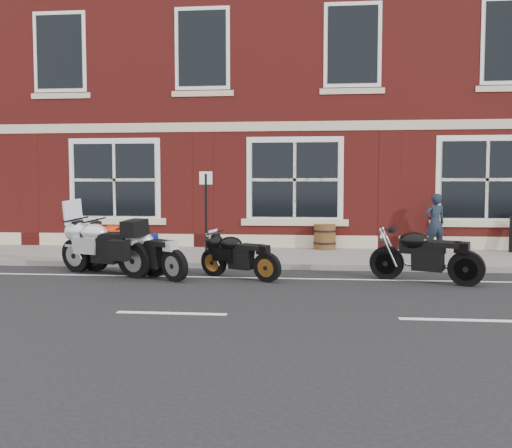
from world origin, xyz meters
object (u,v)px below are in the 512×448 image
(moto_sport_black, at_px, (239,254))
(barrel_planter, at_px, (325,237))
(pedestrian_left, at_px, (435,223))
(moto_naked_black, at_px, (423,253))
(parking_sign, at_px, (206,210))
(moto_sport_silver, at_px, (151,251))
(moto_touring_silver, at_px, (103,244))
(moto_sport_red, at_px, (123,245))

(moto_sport_black, bearing_deg, barrel_planter, 5.80)
(pedestrian_left, bearing_deg, moto_sport_black, 23.17)
(moto_naked_black, bearing_deg, parking_sign, 95.62)
(pedestrian_left, bearing_deg, parking_sign, 6.47)
(moto_sport_black, xyz_separation_m, moto_sport_silver, (-1.76, -0.03, 0.05))
(moto_sport_silver, distance_m, parking_sign, 1.87)
(moto_touring_silver, bearing_deg, pedestrian_left, -39.96)
(moto_sport_silver, relative_size, parking_sign, 0.87)
(pedestrian_left, distance_m, barrel_planter, 2.83)
(moto_sport_black, height_order, moto_naked_black, moto_naked_black)
(pedestrian_left, xyz_separation_m, parking_sign, (-5.45, -2.39, 0.41))
(moto_sport_red, xyz_separation_m, parking_sign, (1.55, 1.06, 0.69))
(moto_sport_black, bearing_deg, moto_naked_black, -62.62)
(moto_sport_black, height_order, pedestrian_left, pedestrian_left)
(pedestrian_left, height_order, barrel_planter, pedestrian_left)
(moto_sport_red, bearing_deg, pedestrian_left, -42.17)
(moto_naked_black, bearing_deg, moto_sport_red, 110.09)
(moto_sport_black, bearing_deg, moto_sport_silver, 119.24)
(moto_touring_silver, relative_size, parking_sign, 1.09)
(moto_sport_black, distance_m, barrel_planter, 4.56)
(moto_sport_silver, bearing_deg, moto_sport_red, 93.74)
(moto_touring_silver, distance_m, moto_naked_black, 6.35)
(moto_sport_red, xyz_separation_m, moto_sport_silver, (0.71, -0.43, -0.06))
(moto_naked_black, bearing_deg, pedestrian_left, 10.04)
(barrel_planter, bearing_deg, parking_sign, -134.20)
(moto_sport_red, relative_size, parking_sign, 1.08)
(moto_touring_silver, distance_m, parking_sign, 2.36)
(moto_touring_silver, relative_size, pedestrian_left, 1.47)
(moto_touring_silver, distance_m, moto_sport_red, 0.39)
(moto_naked_black, bearing_deg, moto_touring_silver, 111.83)
(moto_sport_black, relative_size, parking_sign, 0.84)
(moto_touring_silver, xyz_separation_m, moto_naked_black, (6.35, -0.30, -0.07))
(moto_sport_black, distance_m, moto_sport_silver, 1.76)
(moto_touring_silver, xyz_separation_m, moto_sport_red, (0.35, 0.17, -0.03))
(moto_sport_red, bearing_deg, parking_sign, -34.16)
(moto_touring_silver, bearing_deg, parking_sign, -33.46)
(moto_naked_black, distance_m, parking_sign, 4.75)
(moto_sport_red, xyz_separation_m, moto_naked_black, (5.99, -0.46, -0.04))
(moto_naked_black, relative_size, barrel_planter, 2.98)
(parking_sign, bearing_deg, moto_touring_silver, -161.51)
(moto_touring_silver, distance_m, moto_sport_silver, 1.10)
(moto_sport_black, distance_m, pedestrian_left, 5.96)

